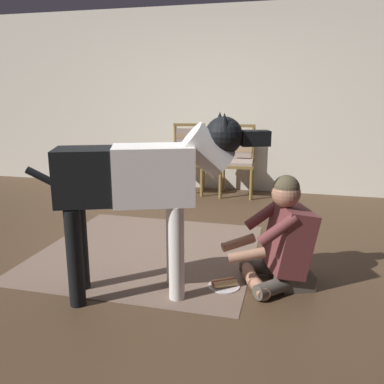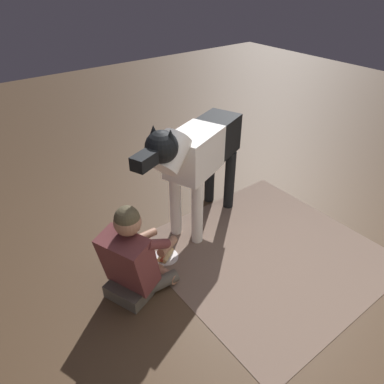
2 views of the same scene
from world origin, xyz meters
name	(u,v)px [view 2 (image 2 of 2)]	position (x,y,z in m)	size (l,w,h in m)	color
ground_plane	(248,255)	(0.00, 0.00, 0.00)	(14.66, 14.66, 0.00)	#4B3624
area_rug	(266,252)	(-0.15, 0.08, 0.00)	(1.92, 1.88, 0.01)	#745D4E
person_sitting_on_floor	(133,258)	(1.04, -0.28, 0.35)	(0.72, 0.61, 0.84)	#524C43
large_dog	(198,154)	(0.11, -0.65, 0.83)	(1.56, 0.74, 1.29)	white
hot_dog_on_plate	(166,255)	(0.64, -0.44, 0.03)	(0.24, 0.24, 0.06)	silver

